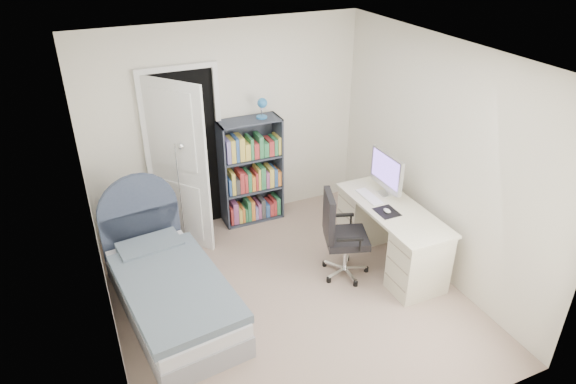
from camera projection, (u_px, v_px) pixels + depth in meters
name	position (u px, v px, depth m)	size (l,w,h in m)	color
room_shell	(288.00, 192.00, 4.73)	(3.50, 3.70, 2.60)	gray
door	(181.00, 159.00, 5.86)	(0.92, 0.67, 2.06)	black
bed	(170.00, 289.00, 5.05)	(1.08, 1.96, 1.15)	gray
nightstand	(149.00, 215.00, 6.04)	(0.40, 0.40, 0.59)	tan
floor_lamp	(184.00, 207.00, 5.89)	(0.19, 0.19, 1.34)	silver
bookcase	(251.00, 174.00, 6.42)	(0.76, 0.33, 1.61)	#343A47
desk	(390.00, 232.00, 5.69)	(0.59, 1.48, 1.22)	beige
office_chair	(339.00, 231.00, 5.43)	(0.56, 0.57, 1.00)	silver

